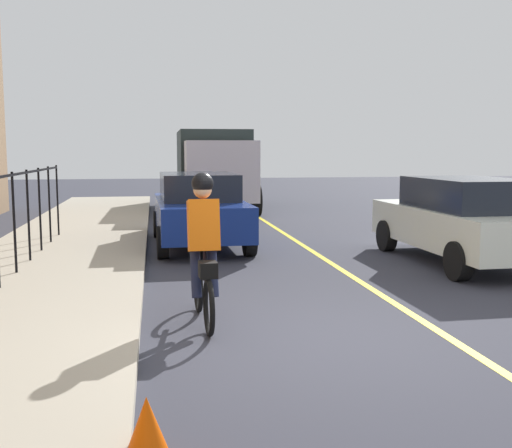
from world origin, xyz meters
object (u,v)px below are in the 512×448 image
object	(u,v)px
patrol_sedan	(463,219)
box_truck_background	(214,165)
cyclist_lead	(203,250)
traffic_cone_near	(147,432)
parked_sedan_rear	(199,208)

from	to	relation	value
patrol_sedan	box_truck_background	xyz separation A→B (m)	(11.33, 3.52, 0.73)
cyclist_lead	patrol_sedan	distance (m)	6.03
cyclist_lead	box_truck_background	xyz separation A→B (m)	(14.62, -1.54, 0.64)
patrol_sedan	traffic_cone_near	xyz separation A→B (m)	(-6.56, 5.69, -0.58)
cyclist_lead	parked_sedan_rear	size ratio (longest dim) A/B	0.41
patrol_sedan	traffic_cone_near	size ratio (longest dim) A/B	9.08
parked_sedan_rear	box_truck_background	size ratio (longest dim) A/B	0.66
cyclist_lead	box_truck_background	bearing A→B (deg)	-8.48
parked_sedan_rear	traffic_cone_near	xyz separation A→B (m)	(-9.48, 1.03, -0.58)
cyclist_lead	box_truck_background	distance (m)	14.71
cyclist_lead	box_truck_background	size ratio (longest dim) A/B	0.27
cyclist_lead	traffic_cone_near	bearing A→B (deg)	166.46
box_truck_background	parked_sedan_rear	bearing A→B (deg)	-7.17
parked_sedan_rear	traffic_cone_near	distance (m)	9.56
box_truck_background	traffic_cone_near	size ratio (longest dim) A/B	13.82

